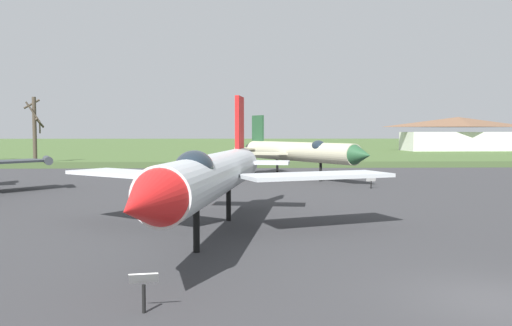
# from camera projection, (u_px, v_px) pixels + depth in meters

# --- Properties ---
(ground_plane) EXTENTS (600.00, 600.00, 0.00)m
(ground_plane) POSITION_uv_depth(u_px,v_px,m) (499.00, 304.00, 12.21)
(ground_plane) COLOR #425B2D
(asphalt_apron) EXTENTS (102.24, 56.77, 0.05)m
(asphalt_apron) POSITION_uv_depth(u_px,v_px,m) (347.00, 203.00, 29.21)
(asphalt_apron) COLOR #333335
(asphalt_apron) RESTS_ON ground
(grass_verge_strip) EXTENTS (162.24, 12.00, 0.06)m
(grass_verge_strip) POSITION_uv_depth(u_px,v_px,m) (288.00, 165.00, 63.51)
(grass_verge_strip) COLOR #354824
(grass_verge_strip) RESTS_ON ground
(jet_fighter_rear_center) EXTENTS (10.55, 14.91, 5.49)m
(jet_fighter_rear_center) POSITION_uv_depth(u_px,v_px,m) (299.00, 151.00, 44.29)
(jet_fighter_rear_center) COLOR #B7B293
(jet_fighter_rear_center) RESTS_ON ground
(info_placard_rear_center) EXTENTS (0.65, 0.22, 0.93)m
(info_placard_rear_center) POSITION_uv_depth(u_px,v_px,m) (371.00, 181.00, 36.64)
(info_placard_rear_center) COLOR black
(info_placard_rear_center) RESTS_ON ground
(jet_fighter_rear_left) EXTENTS (13.84, 17.31, 5.70)m
(jet_fighter_rear_left) POSITION_uv_depth(u_px,v_px,m) (212.00, 175.00, 19.59)
(jet_fighter_rear_left) COLOR silver
(jet_fighter_rear_left) RESTS_ON ground
(info_placard_rear_left) EXTENTS (0.65, 0.36, 0.95)m
(info_placard_rear_left) POSITION_uv_depth(u_px,v_px,m) (144.00, 287.00, 11.43)
(info_placard_rear_left) COLOR black
(info_placard_rear_left) RESTS_ON ground
(bare_tree_left_of_center) EXTENTS (2.53, 2.54, 8.43)m
(bare_tree_left_of_center) POSITION_uv_depth(u_px,v_px,m) (35.00, 127.00, 68.30)
(bare_tree_left_of_center) COLOR #42382D
(bare_tree_left_of_center) RESTS_ON ground
(visitor_building) EXTENTS (23.85, 9.94, 7.09)m
(visitor_building) POSITION_uv_depth(u_px,v_px,m) (458.00, 134.00, 112.22)
(visitor_building) COLOR silver
(visitor_building) RESTS_ON ground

